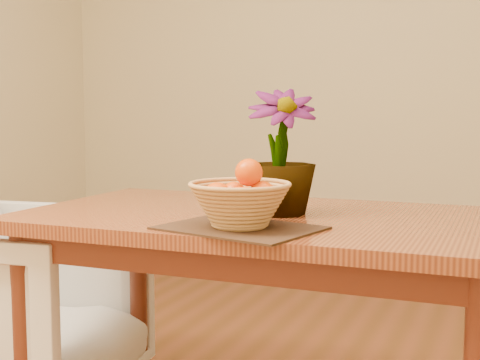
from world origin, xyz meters
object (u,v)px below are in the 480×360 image
at_px(potted_plant, 280,152).
at_px(wicker_basket, 240,206).
at_px(armchair, 13,301).
at_px(table, 263,243).

bearing_deg(potted_plant, wicker_basket, -120.95).
bearing_deg(armchair, table, -96.03).
relative_size(table, armchair, 1.79).
height_order(potted_plant, armchair, potted_plant).
bearing_deg(wicker_basket, potted_plant, 86.35).
distance_m(table, wicker_basket, 0.30).
height_order(table, armchair, armchair).
relative_size(wicker_basket, armchair, 0.33).
height_order(wicker_basket, armchair, wicker_basket).
relative_size(table, potted_plant, 3.83).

